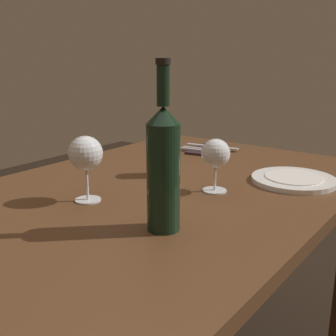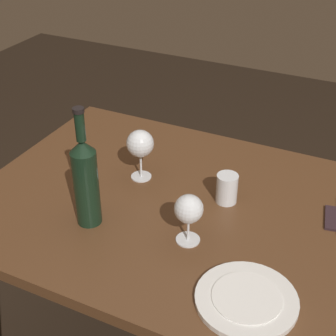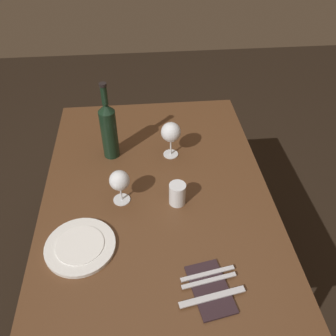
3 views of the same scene
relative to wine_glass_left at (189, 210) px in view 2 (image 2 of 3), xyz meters
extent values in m
cube|color=#56351E|center=(-0.05, 0.14, -0.12)|extent=(1.30, 0.90, 0.04)
cylinder|color=#412816|center=(-0.63, 0.52, -0.49)|extent=(0.06, 0.06, 0.70)
cylinder|color=white|center=(0.00, 0.00, -0.10)|extent=(0.07, 0.07, 0.00)
cylinder|color=white|center=(0.00, 0.00, -0.06)|extent=(0.01, 0.01, 0.07)
sphere|color=white|center=(0.00, 0.00, 0.00)|extent=(0.08, 0.08, 0.08)
cylinder|color=maroon|center=(0.00, 0.00, 0.00)|extent=(0.06, 0.06, 0.01)
cylinder|color=white|center=(-0.26, 0.22, -0.10)|extent=(0.07, 0.07, 0.00)
cylinder|color=white|center=(-0.26, 0.22, -0.06)|extent=(0.01, 0.01, 0.08)
sphere|color=white|center=(-0.26, 0.22, 0.02)|extent=(0.09, 0.09, 0.09)
cylinder|color=maroon|center=(-0.26, 0.22, 0.02)|extent=(0.07, 0.07, 0.03)
cylinder|color=black|center=(-0.28, -0.04, 0.01)|extent=(0.07, 0.07, 0.23)
cone|color=black|center=(-0.28, -0.04, 0.14)|extent=(0.07, 0.07, 0.03)
cylinder|color=black|center=(-0.28, -0.04, 0.20)|extent=(0.03, 0.03, 0.08)
cylinder|color=black|center=(-0.28, -0.04, 0.25)|extent=(0.03, 0.03, 0.01)
cylinder|color=white|center=(0.03, 0.21, -0.06)|extent=(0.06, 0.06, 0.09)
cylinder|color=silver|center=(0.03, 0.21, -0.08)|extent=(0.06, 0.06, 0.04)
cylinder|color=white|center=(0.21, -0.14, -0.09)|extent=(0.24, 0.24, 0.01)
cylinder|color=white|center=(0.21, -0.14, -0.09)|extent=(0.16, 0.16, 0.00)
camera|label=1|loc=(-0.94, -0.55, 0.26)|focal=44.79mm
camera|label=2|loc=(0.40, -0.96, 0.79)|focal=53.73mm
camera|label=3|loc=(0.97, 0.09, 0.92)|focal=38.07mm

